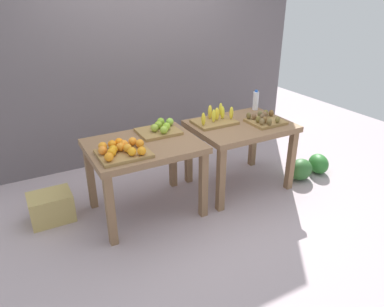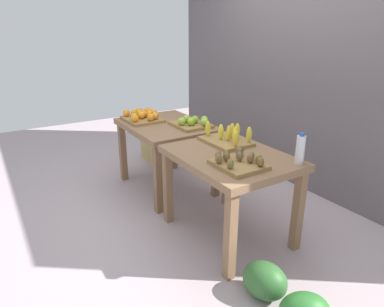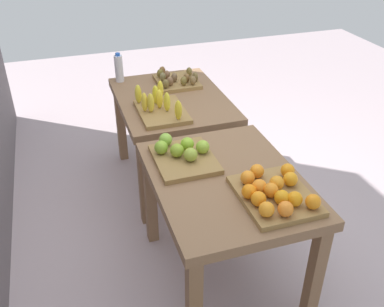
{
  "view_description": "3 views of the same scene",
  "coord_description": "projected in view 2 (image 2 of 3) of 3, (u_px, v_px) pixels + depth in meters",
  "views": [
    {
      "loc": [
        -1.63,
        -2.92,
        2.08
      ],
      "look_at": [
        -0.04,
        -0.0,
        0.53
      ],
      "focal_mm": 33.37,
      "sensor_mm": 36.0,
      "label": 1
    },
    {
      "loc": [
        2.61,
        -1.64,
        1.71
      ],
      "look_at": [
        -0.03,
        -0.0,
        0.57
      ],
      "focal_mm": 31.98,
      "sensor_mm": 36.0,
      "label": 2
    },
    {
      "loc": [
        -2.37,
        0.79,
        2.12
      ],
      "look_at": [
        -0.03,
        0.03,
        0.6
      ],
      "focal_mm": 40.76,
      "sensor_mm": 36.0,
      "label": 3
    }
  ],
  "objects": [
    {
      "name": "display_table_left",
      "position": [
        166.0,
        133.0,
        3.71
      ],
      "size": [
        1.04,
        0.8,
        0.75
      ],
      "color": "#856143",
      "rests_on": "ground_plane"
    },
    {
      "name": "display_table_right",
      "position": [
        230.0,
        167.0,
        2.82
      ],
      "size": [
        1.04,
        0.8,
        0.75
      ],
      "color": "#856143",
      "rests_on": "ground_plane"
    },
    {
      "name": "back_wall",
      "position": [
        301.0,
        50.0,
        3.64
      ],
      "size": [
        4.4,
        0.12,
        3.0
      ],
      "primitive_type": "cube",
      "color": "#5F565A",
      "rests_on": "ground_plane"
    },
    {
      "name": "banana_crate",
      "position": [
        227.0,
        138.0,
        3.02
      ],
      "size": [
        0.44,
        0.32,
        0.17
      ],
      "color": "olive",
      "rests_on": "display_table_right"
    },
    {
      "name": "ground_plane",
      "position": [
        194.0,
        207.0,
        3.48
      ],
      "size": [
        8.0,
        8.0,
        0.0
      ],
      "primitive_type": "plane",
      "color": "#AE9CA1"
    },
    {
      "name": "apple_bin",
      "position": [
        192.0,
        123.0,
        3.54
      ],
      "size": [
        0.41,
        0.34,
        0.11
      ],
      "color": "olive",
      "rests_on": "display_table_left"
    },
    {
      "name": "water_bottle",
      "position": [
        300.0,
        149.0,
        2.55
      ],
      "size": [
        0.07,
        0.07,
        0.24
      ],
      "color": "silver",
      "rests_on": "display_table_right"
    },
    {
      "name": "cardboard_produce_box",
      "position": [
        157.0,
        149.0,
        4.73
      ],
      "size": [
        0.4,
        0.3,
        0.28
      ],
      "primitive_type": "cube",
      "color": "tan",
      "rests_on": "ground_plane"
    },
    {
      "name": "watermelon_pile",
      "position": [
        282.0,
        294.0,
        2.18
      ],
      "size": [
        0.68,
        0.38,
        0.25
      ],
      "color": "#2A6E2A",
      "rests_on": "ground_plane"
    },
    {
      "name": "kiwi_bin",
      "position": [
        238.0,
        161.0,
        2.53
      ],
      "size": [
        0.36,
        0.32,
        0.1
      ],
      "color": "olive",
      "rests_on": "display_table_right"
    },
    {
      "name": "orange_bin",
      "position": [
        143.0,
        116.0,
        3.78
      ],
      "size": [
        0.44,
        0.38,
        0.11
      ],
      "color": "olive",
      "rests_on": "display_table_left"
    }
  ]
}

